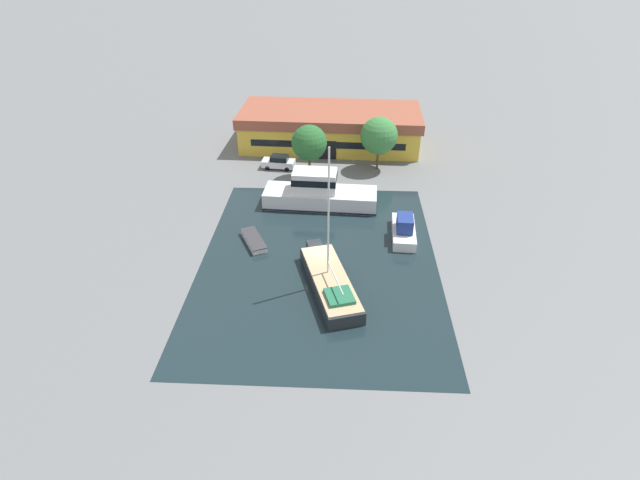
# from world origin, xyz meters

# --- Properties ---
(ground_plane) EXTENTS (440.00, 440.00, 0.00)m
(ground_plane) POSITION_xyz_m (0.00, 0.00, 0.00)
(ground_plane) COLOR slate
(water_canal) EXTENTS (22.40, 30.72, 0.01)m
(water_canal) POSITION_xyz_m (0.00, 0.00, 0.00)
(water_canal) COLOR #19282D
(water_canal) RESTS_ON ground
(warehouse_building) EXTENTS (25.83, 12.17, 5.14)m
(warehouse_building) POSITION_xyz_m (0.17, 30.09, 2.60)
(warehouse_building) COLOR gold
(warehouse_building) RESTS_ON ground
(quay_tree_near_building) EXTENTS (4.74, 4.74, 6.92)m
(quay_tree_near_building) POSITION_xyz_m (6.60, 21.79, 4.54)
(quay_tree_near_building) COLOR brown
(quay_tree_near_building) RESTS_ON ground
(quay_tree_by_water) EXTENTS (4.37, 4.37, 6.89)m
(quay_tree_by_water) POSITION_xyz_m (-2.08, 18.55, 4.69)
(quay_tree_by_water) COLOR brown
(quay_tree_by_water) RESTS_ON ground
(parked_car) EXTENTS (4.44, 2.33, 1.74)m
(parked_car) POSITION_xyz_m (-6.32, 21.36, 0.87)
(parked_car) COLOR silver
(parked_car) RESTS_ON ground
(sailboat_moored) EXTENTS (6.03, 11.92, 13.00)m
(sailboat_moored) POSITION_xyz_m (1.14, -4.00, 0.72)
(sailboat_moored) COLOR #23282D
(sailboat_moored) RESTS_ON water_canal
(motor_cruiser) EXTENTS (13.04, 4.77, 4.17)m
(motor_cruiser) POSITION_xyz_m (-0.58, 11.45, 1.51)
(motor_cruiser) COLOR silver
(motor_cruiser) RESTS_ON water_canal
(small_dinghy) EXTENTS (3.34, 4.76, 0.62)m
(small_dinghy) POSITION_xyz_m (-6.73, 2.99, 0.32)
(small_dinghy) COLOR white
(small_dinghy) RESTS_ON water_canal
(cabin_boat) EXTENTS (2.61, 6.25, 2.51)m
(cabin_boat) POSITION_xyz_m (8.47, 4.89, 0.88)
(cabin_boat) COLOR white
(cabin_boat) RESTS_ON water_canal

